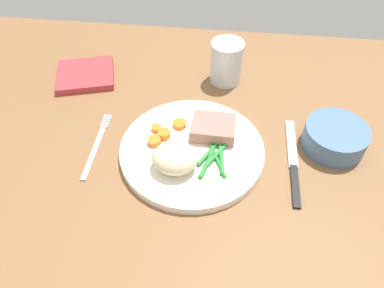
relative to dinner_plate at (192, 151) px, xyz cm
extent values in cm
cube|color=brown|center=(-3.02, -1.35, -1.80)|extent=(120.00, 90.00, 2.00)
cylinder|color=white|center=(0.00, 0.00, 0.00)|extent=(26.47, 26.47, 1.60)
cube|color=#B2756B|center=(3.57, 4.17, 2.12)|extent=(8.21, 6.61, 2.65)
ellipsoid|color=beige|center=(-2.38, -4.76, 3.12)|extent=(7.79, 6.71, 4.64)
cylinder|color=orange|center=(-3.23, 5.37, 1.25)|extent=(2.58, 2.58, 0.89)
cylinder|color=orange|center=(-5.51, 2.20, 1.43)|extent=(2.36, 2.36, 1.26)
cylinder|color=orange|center=(-6.99, 0.30, 1.36)|extent=(2.42, 2.42, 1.12)
cylinder|color=orange|center=(-7.23, 3.75, 1.23)|extent=(1.89, 1.89, 0.86)
cylinder|color=#2D8C38|center=(4.81, -2.70, 1.11)|extent=(3.64, 7.39, 0.62)
cylinder|color=#2D8C38|center=(3.08, -1.82, 1.17)|extent=(3.69, 6.06, 0.73)
cylinder|color=#2D8C38|center=(4.65, -0.93, 1.20)|extent=(4.42, 6.72, 0.79)
cylinder|color=#2D8C38|center=(5.41, -1.94, 1.18)|extent=(1.67, 7.86, 0.75)
cylinder|color=#2D8C38|center=(5.51, -1.43, 1.10)|extent=(1.16, 6.48, 0.60)
cylinder|color=#2D8C38|center=(3.06, -3.77, 1.19)|extent=(2.50, 6.47, 0.78)
cube|color=silver|center=(-18.10, -2.00, -0.60)|extent=(1.00, 13.00, 0.40)
cube|color=silver|center=(-18.70, 6.30, -0.60)|extent=(0.24, 3.60, 0.40)
cube|color=silver|center=(-18.30, 6.30, -0.60)|extent=(0.24, 3.60, 0.40)
cube|color=silver|center=(-17.90, 6.30, -0.60)|extent=(0.24, 3.60, 0.40)
cube|color=silver|center=(-17.50, 6.30, -0.60)|extent=(0.24, 3.60, 0.40)
cube|color=black|center=(18.47, -5.50, -0.60)|extent=(1.30, 9.00, 0.64)
cube|color=silver|center=(18.47, 4.50, -0.60)|extent=(1.70, 12.00, 0.40)
cylinder|color=silver|center=(4.87, 22.82, 3.90)|extent=(7.02, 7.02, 9.39)
cylinder|color=silver|center=(4.87, 22.82, 1.49)|extent=(6.46, 6.46, 4.57)
cylinder|color=#4C7299|center=(26.03, 5.05, 1.45)|extent=(11.56, 11.56, 4.50)
cylinder|color=beige|center=(26.03, 5.05, 2.46)|extent=(9.82, 9.82, 2.48)
cube|color=#B2383D|center=(-26.56, 19.87, -0.04)|extent=(15.11, 14.32, 1.52)
camera|label=1|loc=(5.17, -44.46, 51.05)|focal=34.53mm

